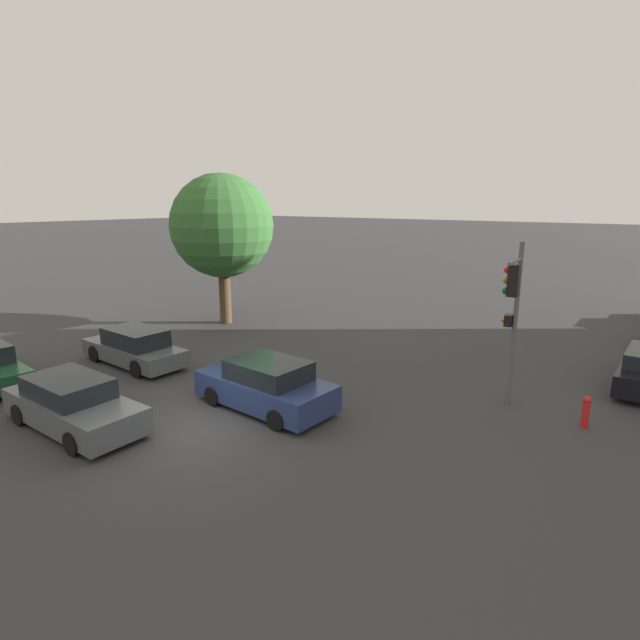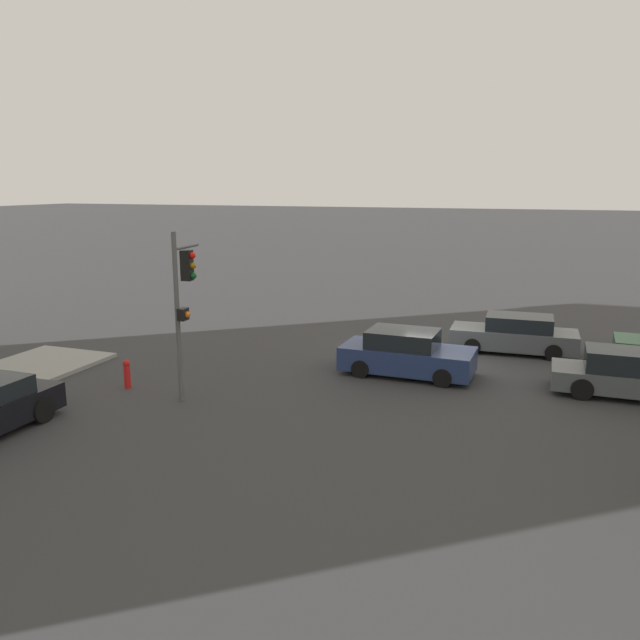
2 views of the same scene
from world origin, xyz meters
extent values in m
plane|color=#333335|center=(0.00, 0.00, 0.00)|extent=(300.00, 300.00, 0.00)
cylinder|color=#515456|center=(6.28, 6.95, 2.50)|extent=(0.14, 0.14, 5.00)
cylinder|color=#515456|center=(6.34, 6.23, 4.50)|extent=(0.22, 1.46, 0.10)
cube|color=black|center=(6.34, 6.23, 3.95)|extent=(0.32, 0.32, 0.90)
sphere|color=red|center=(6.15, 6.21, 4.25)|extent=(0.20, 0.20, 0.20)
sphere|color=#99660F|center=(6.15, 6.21, 3.95)|extent=(0.20, 0.20, 0.20)
sphere|color=#0F511E|center=(6.15, 6.21, 3.65)|extent=(0.20, 0.20, 0.20)
cube|color=black|center=(6.10, 6.94, 2.64)|extent=(0.25, 0.37, 0.35)
sphere|color=orange|center=(5.96, 6.92, 2.64)|extent=(0.18, 0.18, 0.18)
cube|color=#4C5156|center=(-2.67, -2.17, 0.53)|extent=(4.69, 1.89, 0.72)
cube|color=black|center=(-2.86, -2.17, 1.16)|extent=(2.46, 1.62, 0.55)
cylinder|color=black|center=(-1.25, -1.30, 0.31)|extent=(0.62, 0.24, 0.61)
cylinder|color=black|center=(-1.21, -2.96, 0.31)|extent=(0.62, 0.24, 0.61)
cylinder|color=black|center=(-4.14, -1.37, 0.31)|extent=(0.62, 0.24, 0.61)
cylinder|color=black|center=(-4.09, -3.03, 0.31)|extent=(0.62, 0.24, 0.61)
cube|color=navy|center=(0.52, 2.09, 0.56)|extent=(4.44, 2.05, 0.78)
cube|color=black|center=(0.70, 2.08, 1.24)|extent=(2.33, 1.76, 0.57)
cylinder|color=black|center=(-0.86, 1.22, 0.30)|extent=(0.61, 0.24, 0.60)
cylinder|color=black|center=(-0.81, 3.03, 0.30)|extent=(0.61, 0.24, 0.60)
cylinder|color=black|center=(1.86, 1.14, 0.30)|extent=(0.61, 0.24, 0.60)
cylinder|color=black|center=(1.91, 2.95, 0.30)|extent=(0.61, 0.24, 0.60)
cube|color=#4C5156|center=(-6.38, 2.01, 0.48)|extent=(4.69, 1.73, 0.61)
cube|color=black|center=(-6.19, 2.01, 1.11)|extent=(2.44, 1.51, 0.64)
cylinder|color=black|center=(-4.93, 1.20, 0.33)|extent=(0.66, 0.22, 0.65)
cylinder|color=black|center=(-4.92, 2.80, 0.33)|extent=(0.66, 0.22, 0.65)
cylinder|color=black|center=(-7.13, -3.41, 0.31)|extent=(0.63, 0.25, 0.62)
cylinder|color=black|center=(8.85, 9.73, 0.36)|extent=(0.22, 0.71, 0.71)
cylinder|color=red|center=(8.52, 6.51, 0.38)|extent=(0.20, 0.20, 0.75)
sphere|color=red|center=(8.52, 6.51, 0.81)|extent=(0.22, 0.22, 0.22)
camera|label=1|loc=(10.55, -8.14, 6.15)|focal=28.00mm
camera|label=2|loc=(-3.60, 22.11, 6.30)|focal=35.00mm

